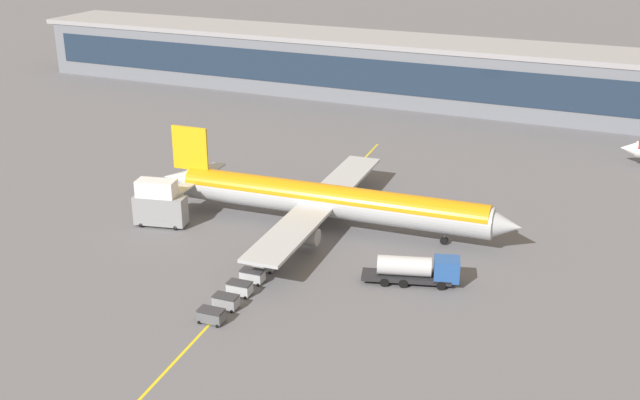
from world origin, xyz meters
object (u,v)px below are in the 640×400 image
catering_lift (159,204)px  baggage_cart_1 (226,301)px  baggage_cart_0 (211,316)px  baggage_cart_4 (264,264)px  main_airliner (329,201)px  baggage_cart_3 (252,276)px  fuel_tanker (417,269)px  baggage_cart_2 (240,288)px

catering_lift → baggage_cart_1: size_ratio=2.64×
baggage_cart_0 → baggage_cart_4: same height
main_airliner → baggage_cart_3: (-1.72, -17.71, -2.99)m
baggage_cart_0 → baggage_cart_1: bearing=92.8°
main_airliner → fuel_tanker: main_airliner is taller
fuel_tanker → baggage_cart_4: 17.66m
baggage_cart_3 → baggage_cart_4: bearing=92.8°
baggage_cart_0 → baggage_cart_3: bearing=92.8°
baggage_cart_1 → baggage_cart_2: (-0.16, 3.20, 0.00)m
baggage_cart_0 → baggage_cart_4: bearing=92.8°
fuel_tanker → baggage_cart_3: 18.50m
fuel_tanker → baggage_cart_1: bearing=-141.0°
catering_lift → baggage_cart_0: size_ratio=2.64×
main_airliner → catering_lift: (-20.54, -8.39, -0.70)m
baggage_cart_1 → baggage_cart_0: bearing=-87.2°
main_airliner → baggage_cart_1: 24.33m
baggage_cart_0 → catering_lift: bearing=135.6°
main_airliner → baggage_cart_1: size_ratio=18.08×
main_airliner → fuel_tanker: 18.71m
fuel_tanker → baggage_cart_0: 23.56m
fuel_tanker → baggage_cart_3: fuel_tanker is taller
baggage_cart_1 → baggage_cart_3: size_ratio=1.00×
main_airliner → baggage_cart_3: size_ratio=18.08×
baggage_cart_2 → baggage_cart_4: size_ratio=1.00×
fuel_tanker → baggage_cart_1: (-16.72, -13.54, -0.96)m
fuel_tanker → baggage_cart_4: fuel_tanker is taller
catering_lift → baggage_cart_0: (19.29, -18.91, -2.28)m
main_airliner → fuel_tanker: size_ratio=4.45×
main_airliner → baggage_cart_1: main_airliner is taller
baggage_cart_0 → fuel_tanker: bearing=45.3°
baggage_cart_4 → baggage_cart_1: bearing=-87.2°
catering_lift → baggage_cart_4: catering_lift is taller
baggage_cart_2 → main_airliner: bearing=85.7°
main_airliner → catering_lift: size_ratio=6.86×
catering_lift → baggage_cart_4: size_ratio=2.64×
baggage_cart_1 → baggage_cart_3: 6.40m
catering_lift → baggage_cart_2: size_ratio=2.64×
main_airliner → baggage_cart_4: 14.94m
baggage_cart_2 → baggage_cart_3: bearing=92.8°
main_airliner → baggage_cart_2: (-1.57, -20.91, -2.99)m
fuel_tanker → baggage_cart_3: bearing=-157.2°
baggage_cart_1 → baggage_cart_4: bearing=92.8°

